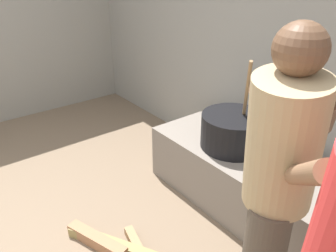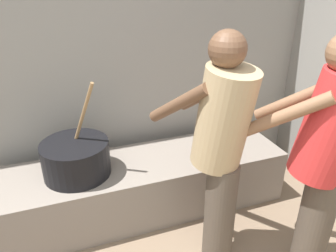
% 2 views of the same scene
% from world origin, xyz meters
% --- Properties ---
extents(block_enclosure_rear, '(5.06, 0.20, 2.25)m').
position_xyz_m(block_enclosure_rear, '(0.00, 2.45, 1.13)').
color(block_enclosure_rear, gray).
rests_on(block_enclosure_rear, ground_plane).
extents(hearth_ledge, '(2.25, 0.60, 0.45)m').
position_xyz_m(hearth_ledge, '(0.72, 1.93, 0.22)').
color(hearth_ledge, slate).
rests_on(hearth_ledge, ground_plane).
extents(cooking_pot_main, '(0.48, 0.48, 0.71)m').
position_xyz_m(cooking_pot_main, '(0.22, 1.94, 0.57)').
color(cooking_pot_main, black).
rests_on(cooking_pot_main, hearth_ledge).
extents(cook_in_tan_shirt, '(0.56, 0.72, 1.52)m').
position_xyz_m(cook_in_tan_shirt, '(1.02, 1.30, 0.87)').
color(cook_in_tan_shirt, '#4C4238').
rests_on(cook_in_tan_shirt, ground_plane).
extents(firewood_pile, '(0.85, 0.40, 0.08)m').
position_xyz_m(firewood_pile, '(0.19, 0.91, 0.03)').
color(firewood_pile, '#98724C').
rests_on(firewood_pile, ground_plane).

